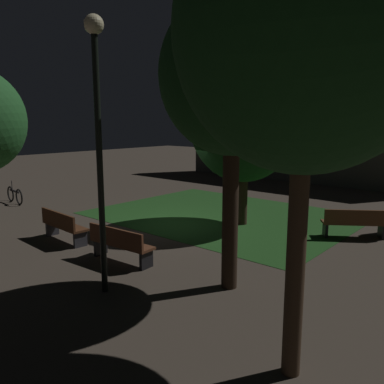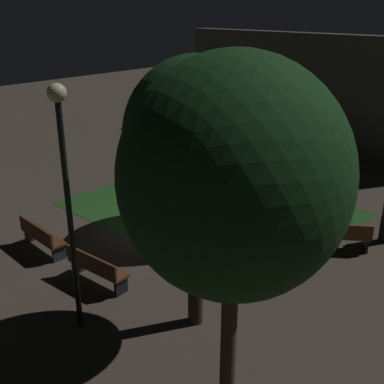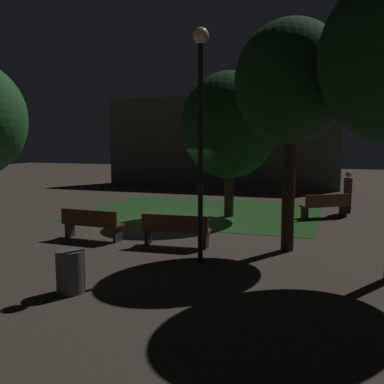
{
  "view_description": "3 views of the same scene",
  "coord_description": "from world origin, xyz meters",
  "px_view_note": "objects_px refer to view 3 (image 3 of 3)",
  "views": [
    {
      "loc": [
        8.49,
        -9.39,
        3.38
      ],
      "look_at": [
        0.43,
        -0.05,
        1.13
      ],
      "focal_mm": 36.46,
      "sensor_mm": 36.0,
      "label": 1
    },
    {
      "loc": [
        10.03,
        -9.71,
        6.59
      ],
      "look_at": [
        0.67,
        0.5,
        1.11
      ],
      "focal_mm": 44.67,
      "sensor_mm": 36.0,
      "label": 2
    },
    {
      "loc": [
        5.3,
        -14.49,
        2.85
      ],
      "look_at": [
        0.36,
        0.4,
        0.96
      ],
      "focal_mm": 41.46,
      "sensor_mm": 36.0,
      "label": 3
    }
  ],
  "objects_px": {
    "tree_near_wall": "(230,125)",
    "lamp_post_plaza_east": "(201,109)",
    "pedestrian": "(348,191)",
    "bench_lawn_edge": "(176,229)",
    "trash_bin": "(70,272)",
    "tree_right_canopy": "(291,83)",
    "bench_back_row": "(92,223)",
    "bench_near_trees": "(325,205)"
  },
  "relations": [
    {
      "from": "bench_back_row",
      "to": "trash_bin",
      "type": "height_order",
      "value": "bench_back_row"
    },
    {
      "from": "tree_near_wall",
      "to": "trash_bin",
      "type": "xyz_separation_m",
      "value": [
        -0.89,
        -8.83,
        -2.93
      ]
    },
    {
      "from": "tree_right_canopy",
      "to": "bench_back_row",
      "type": "bearing_deg",
      "value": -174.15
    },
    {
      "from": "bench_lawn_edge",
      "to": "tree_near_wall",
      "type": "xyz_separation_m",
      "value": [
        0.25,
        4.92,
        2.85
      ]
    },
    {
      "from": "bench_near_trees",
      "to": "trash_bin",
      "type": "distance_m",
      "value": 10.54
    },
    {
      "from": "bench_back_row",
      "to": "bench_lawn_edge",
      "type": "distance_m",
      "value": 2.54
    },
    {
      "from": "bench_back_row",
      "to": "pedestrian",
      "type": "relative_size",
      "value": 1.13
    },
    {
      "from": "bench_lawn_edge",
      "to": "pedestrian",
      "type": "relative_size",
      "value": 1.14
    },
    {
      "from": "tree_near_wall",
      "to": "pedestrian",
      "type": "xyz_separation_m",
      "value": [
        4.15,
        2.28,
        -2.48
      ]
    },
    {
      "from": "lamp_post_plaza_east",
      "to": "trash_bin",
      "type": "height_order",
      "value": "lamp_post_plaza_east"
    },
    {
      "from": "bench_near_trees",
      "to": "pedestrian",
      "type": "relative_size",
      "value": 1.08
    },
    {
      "from": "bench_lawn_edge",
      "to": "tree_near_wall",
      "type": "relative_size",
      "value": 0.35
    },
    {
      "from": "tree_near_wall",
      "to": "lamp_post_plaza_east",
      "type": "xyz_separation_m",
      "value": [
        0.82,
        -6.17,
        0.17
      ]
    },
    {
      "from": "bench_back_row",
      "to": "lamp_post_plaza_east",
      "type": "xyz_separation_m",
      "value": [
        3.61,
        -1.25,
        3.02
      ]
    },
    {
      "from": "bench_back_row",
      "to": "tree_right_canopy",
      "type": "bearing_deg",
      "value": 5.85
    },
    {
      "from": "bench_near_trees",
      "to": "trash_bin",
      "type": "bearing_deg",
      "value": -113.9
    },
    {
      "from": "bench_back_row",
      "to": "bench_lawn_edge",
      "type": "bearing_deg",
      "value": 0.0
    },
    {
      "from": "bench_lawn_edge",
      "to": "bench_near_trees",
      "type": "distance_m",
      "value": 6.78
    },
    {
      "from": "tree_near_wall",
      "to": "lamp_post_plaza_east",
      "type": "relative_size",
      "value": 1.0
    },
    {
      "from": "tree_right_canopy",
      "to": "trash_bin",
      "type": "relative_size",
      "value": 7.24
    },
    {
      "from": "bench_near_trees",
      "to": "lamp_post_plaza_east",
      "type": "xyz_separation_m",
      "value": [
        -2.56,
        -6.97,
        3.02
      ]
    },
    {
      "from": "lamp_post_plaza_east",
      "to": "pedestrian",
      "type": "height_order",
      "value": "lamp_post_plaza_east"
    },
    {
      "from": "bench_near_trees",
      "to": "pedestrian",
      "type": "bearing_deg",
      "value": 62.42
    },
    {
      "from": "tree_right_canopy",
      "to": "lamp_post_plaza_east",
      "type": "xyz_separation_m",
      "value": [
        -1.78,
        -1.8,
        -0.7
      ]
    },
    {
      "from": "bench_back_row",
      "to": "bench_near_trees",
      "type": "distance_m",
      "value": 8.41
    },
    {
      "from": "bench_back_row",
      "to": "tree_right_canopy",
      "type": "height_order",
      "value": "tree_right_canopy"
    },
    {
      "from": "pedestrian",
      "to": "tree_near_wall",
      "type": "bearing_deg",
      "value": -151.27
    },
    {
      "from": "bench_lawn_edge",
      "to": "lamp_post_plaza_east",
      "type": "relative_size",
      "value": 0.35
    },
    {
      "from": "pedestrian",
      "to": "bench_near_trees",
      "type": "bearing_deg",
      "value": -117.58
    },
    {
      "from": "tree_right_canopy",
      "to": "lamp_post_plaza_east",
      "type": "relative_size",
      "value": 1.1
    },
    {
      "from": "tree_right_canopy",
      "to": "pedestrian",
      "type": "distance_m",
      "value": 7.61
    },
    {
      "from": "bench_lawn_edge",
      "to": "trash_bin",
      "type": "height_order",
      "value": "bench_lawn_edge"
    },
    {
      "from": "bench_lawn_edge",
      "to": "pedestrian",
      "type": "distance_m",
      "value": 8.44
    },
    {
      "from": "bench_lawn_edge",
      "to": "pedestrian",
      "type": "height_order",
      "value": "pedestrian"
    },
    {
      "from": "tree_near_wall",
      "to": "pedestrian",
      "type": "bearing_deg",
      "value": 28.73
    },
    {
      "from": "bench_lawn_edge",
      "to": "tree_right_canopy",
      "type": "bearing_deg",
      "value": 10.98
    },
    {
      "from": "bench_near_trees",
      "to": "trash_bin",
      "type": "relative_size",
      "value": 2.19
    },
    {
      "from": "lamp_post_plaza_east",
      "to": "tree_near_wall",
      "type": "bearing_deg",
      "value": 97.55
    },
    {
      "from": "bench_near_trees",
      "to": "lamp_post_plaza_east",
      "type": "height_order",
      "value": "lamp_post_plaza_east"
    },
    {
      "from": "bench_back_row",
      "to": "tree_near_wall",
      "type": "distance_m",
      "value": 6.33
    },
    {
      "from": "tree_right_canopy",
      "to": "pedestrian",
      "type": "relative_size",
      "value": 3.59
    },
    {
      "from": "bench_back_row",
      "to": "tree_near_wall",
      "type": "xyz_separation_m",
      "value": [
        2.79,
        4.92,
        2.85
      ]
    }
  ]
}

